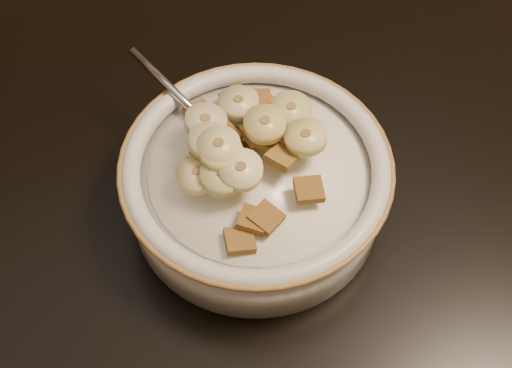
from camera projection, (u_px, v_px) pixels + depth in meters
name	position (u px, v px, depth m)	size (l,w,h in m)	color
floor	(215.00, 364.00, 1.32)	(4.00, 4.50, 0.10)	#422816
table	(177.00, 74.00, 0.67)	(1.40, 0.90, 0.04)	black
cereal_bowl	(256.00, 189.00, 0.55)	(0.19, 0.19, 0.05)	silver
milk	(256.00, 172.00, 0.53)	(0.16, 0.16, 0.00)	white
spoon	(227.00, 144.00, 0.54)	(0.03, 0.05, 0.01)	#B9BBC2
cereal_square_0	(256.00, 99.00, 0.56)	(0.02, 0.02, 0.01)	brown
cereal_square_1	(267.00, 109.00, 0.55)	(0.02, 0.02, 0.01)	brown
cereal_square_2	(309.00, 190.00, 0.50)	(0.02, 0.02, 0.01)	brown
cereal_square_3	(265.00, 137.00, 0.52)	(0.02, 0.02, 0.01)	olive
cereal_square_4	(261.00, 112.00, 0.54)	(0.02, 0.02, 0.01)	brown
cereal_square_5	(236.00, 98.00, 0.56)	(0.02, 0.02, 0.01)	brown
cereal_square_6	(208.00, 164.00, 0.51)	(0.02, 0.02, 0.01)	brown
cereal_square_7	(208.00, 155.00, 0.52)	(0.02, 0.02, 0.01)	brown
cereal_square_8	(287.00, 127.00, 0.53)	(0.02, 0.02, 0.01)	#8C5B1C
cereal_square_9	(293.00, 127.00, 0.53)	(0.02, 0.02, 0.01)	brown
cereal_square_10	(200.00, 112.00, 0.55)	(0.02, 0.02, 0.01)	brown
cereal_square_11	(225.00, 136.00, 0.53)	(0.02, 0.02, 0.01)	brown
cereal_square_12	(283.00, 107.00, 0.55)	(0.02, 0.02, 0.01)	#97531C
cereal_square_13	(266.00, 218.00, 0.49)	(0.02, 0.02, 0.01)	brown
cereal_square_14	(240.00, 241.00, 0.49)	(0.02, 0.02, 0.01)	brown
cereal_square_15	(253.00, 220.00, 0.49)	(0.02, 0.02, 0.01)	brown
cereal_square_16	(282.00, 157.00, 0.51)	(0.02, 0.02, 0.01)	olive
cereal_square_17	(257.00, 133.00, 0.52)	(0.02, 0.02, 0.01)	#8B6020
cereal_square_18	(278.00, 115.00, 0.54)	(0.02, 0.02, 0.01)	#9A6A19
cereal_square_19	(213.00, 162.00, 0.51)	(0.02, 0.02, 0.01)	brown
banana_slice_0	(241.00, 170.00, 0.49)	(0.03, 0.03, 0.01)	#F6E49E
banana_slice_1	(306.00, 137.00, 0.51)	(0.03, 0.03, 0.01)	#ECD87A
banana_slice_2	(210.00, 142.00, 0.50)	(0.03, 0.03, 0.01)	beige
banana_slice_3	(222.00, 176.00, 0.49)	(0.03, 0.03, 0.01)	#CEC67A
banana_slice_4	(265.00, 124.00, 0.51)	(0.03, 0.03, 0.01)	#D8B96C
banana_slice_5	(206.00, 122.00, 0.52)	(0.03, 0.03, 0.01)	#D5BE89
banana_slice_6	(239.00, 103.00, 0.54)	(0.03, 0.03, 0.01)	beige
banana_slice_7	(291.00, 110.00, 0.53)	(0.03, 0.03, 0.01)	#D8BA77
banana_slice_8	(219.00, 147.00, 0.50)	(0.03, 0.03, 0.01)	#DCC684
banana_slice_9	(198.00, 174.00, 0.50)	(0.03, 0.03, 0.01)	beige
banana_slice_10	(221.00, 153.00, 0.50)	(0.03, 0.03, 0.01)	#D2C887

